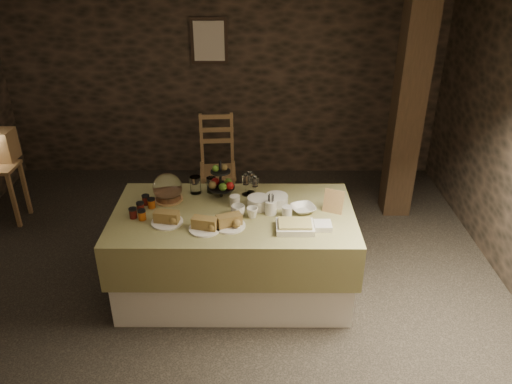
{
  "coord_description": "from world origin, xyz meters",
  "views": [
    {
      "loc": [
        0.44,
        -3.72,
        2.93
      ],
      "look_at": [
        0.43,
        0.2,
        0.87
      ],
      "focal_mm": 35.0,
      "sensor_mm": 36.0,
      "label": 1
    }
  ],
  "objects_px": {
    "chair": "(218,157)",
    "fruit_stand": "(221,183)",
    "buffet_table": "(234,246)",
    "timber_column": "(409,103)"
  },
  "relations": [
    {
      "from": "chair",
      "to": "fruit_stand",
      "type": "relative_size",
      "value": 2.11
    },
    {
      "from": "fruit_stand",
      "to": "chair",
      "type": "bearing_deg",
      "value": 95.72
    },
    {
      "from": "buffet_table",
      "to": "chair",
      "type": "bearing_deg",
      "value": 98.13
    },
    {
      "from": "buffet_table",
      "to": "chair",
      "type": "relative_size",
      "value": 2.78
    },
    {
      "from": "fruit_stand",
      "to": "buffet_table",
      "type": "bearing_deg",
      "value": -67.59
    },
    {
      "from": "chair",
      "to": "timber_column",
      "type": "xyz_separation_m",
      "value": [
        2.11,
        -0.57,
        0.88
      ]
    },
    {
      "from": "timber_column",
      "to": "fruit_stand",
      "type": "distance_m",
      "value": 2.3
    },
    {
      "from": "buffet_table",
      "to": "chair",
      "type": "height_order",
      "value": "chair"
    },
    {
      "from": "buffet_table",
      "to": "chair",
      "type": "xyz_separation_m",
      "value": [
        -0.29,
        2.06,
        -0.05
      ]
    },
    {
      "from": "buffet_table",
      "to": "fruit_stand",
      "type": "relative_size",
      "value": 5.86
    }
  ]
}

